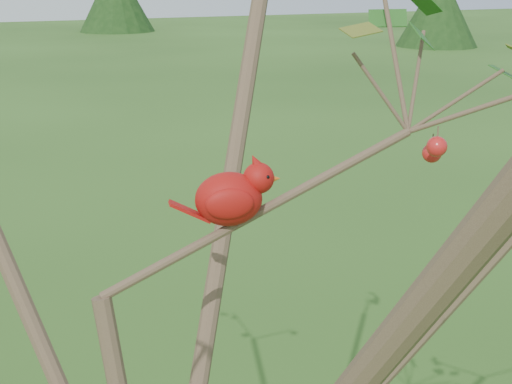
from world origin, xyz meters
The scene contains 2 objects.
crabapple_tree centered at (0.03, -0.02, 2.12)m, with size 2.35×2.05×2.95m.
cardinal centered at (0.19, 0.08, 2.11)m, with size 0.20×0.12×0.14m.
Camera 1 is at (-0.29, -1.04, 2.49)m, focal length 50.00 mm.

